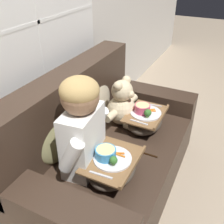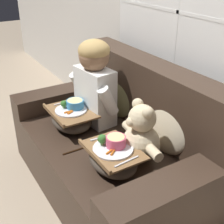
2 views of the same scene
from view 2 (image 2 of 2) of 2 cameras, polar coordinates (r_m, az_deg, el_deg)
name	(u,v)px [view 2 (image 2 of 2)]	position (r m, az deg, el deg)	size (l,w,h in m)	color
ground_plane	(110,186)	(2.50, -0.39, -13.30)	(14.00, 14.00, 0.00)	tan
wall_back_with_window	(184,6)	(2.28, 13.02, 18.42)	(8.00, 0.08, 2.60)	beige
couch	(118,148)	(2.33, 1.16, -6.56)	(1.64, 0.95, 0.93)	#38281E
throw_pillow_behind_child	(121,93)	(2.52, 1.59, 3.44)	(0.39, 0.19, 0.41)	#898456
throw_pillow_behind_teddy	(170,125)	(2.09, 10.54, -2.26)	(0.40, 0.19, 0.42)	#C1B293
child_figure	(95,79)	(2.34, -3.20, 6.11)	(0.47, 0.24, 0.65)	white
teddy_bear	(140,136)	(1.97, 5.23, -4.44)	(0.44, 0.31, 0.40)	beige
lap_tray_child	(72,118)	(2.37, -7.41, -1.05)	(0.39, 0.30, 0.22)	#473D33
lap_tray_teddy	(113,157)	(1.92, 0.17, -8.28)	(0.38, 0.28, 0.22)	#473D33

